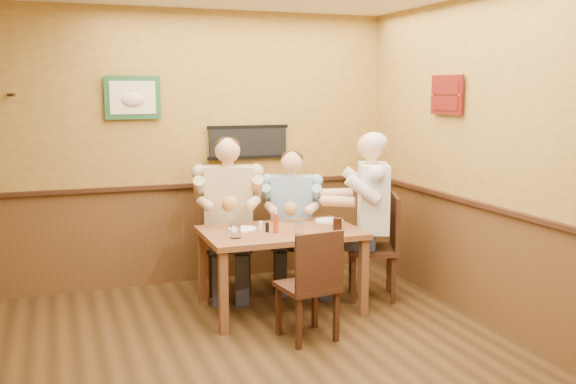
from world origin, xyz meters
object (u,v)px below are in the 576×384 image
at_px(chair_right_end, 372,247).
at_px(pepper_shaker, 267,227).
at_px(chair_back_left, 229,244).
at_px(water_glass_left, 236,230).
at_px(hot_sauce_bottle, 276,222).
at_px(dining_table, 281,240).
at_px(diner_blue_polo, 292,225).
at_px(diner_white_elder, 373,225).
at_px(water_glass_mid, 300,228).
at_px(cola_tumbler, 337,224).
at_px(diner_tan_shirt, 228,223).
at_px(chair_near_side, 307,284).
at_px(chair_back_right, 292,243).
at_px(salt_shaker, 261,226).

xyz_separation_m(chair_right_end, pepper_shaker, (-1.09, -0.07, 0.29)).
xyz_separation_m(chair_back_left, water_glass_left, (-0.17, -0.88, 0.33)).
bearing_deg(hot_sauce_bottle, chair_right_end, 7.25).
bearing_deg(dining_table, diner_blue_polo, 62.33).
xyz_separation_m(diner_white_elder, pepper_shaker, (-1.09, -0.07, 0.07)).
bearing_deg(diner_white_elder, hot_sauce_bottle, -60.10).
bearing_deg(water_glass_mid, cola_tumbler, 8.66).
xyz_separation_m(dining_table, pepper_shaker, (-0.14, -0.04, 0.13)).
distance_m(diner_blue_polo, water_glass_left, 1.23).
relative_size(diner_tan_shirt, pepper_shaker, 16.55).
bearing_deg(chair_near_side, chair_back_right, -113.17).
bearing_deg(chair_back_left, water_glass_mid, -54.40).
bearing_deg(diner_white_elder, chair_right_end, 180.00).
relative_size(chair_back_right, salt_shaker, 10.85).
xyz_separation_m(dining_table, salt_shaker, (-0.17, 0.05, 0.13)).
relative_size(dining_table, cola_tumbler, 13.03).
height_order(chair_back_right, water_glass_mid, chair_back_right).
relative_size(diner_white_elder, pepper_shaker, 17.17).
bearing_deg(dining_table, hot_sauce_bottle, -130.01).
xyz_separation_m(diner_tan_shirt, water_glass_mid, (0.39, -0.94, 0.11)).
xyz_separation_m(water_glass_left, water_glass_mid, (0.56, -0.06, -0.01)).
xyz_separation_m(chair_near_side, hot_sauce_bottle, (-0.05, 0.61, 0.39)).
bearing_deg(water_glass_mid, salt_shaker, 132.43).
height_order(chair_back_left, diner_white_elder, diner_white_elder).
bearing_deg(chair_back_right, water_glass_left, -111.67).
height_order(diner_blue_polo, cola_tumbler, diner_blue_polo).
bearing_deg(cola_tumbler, hot_sauce_bottle, 171.73).
bearing_deg(chair_back_left, diner_tan_shirt, 0.00).
xyz_separation_m(chair_near_side, water_glass_left, (-0.44, 0.54, 0.36)).
bearing_deg(diner_blue_polo, diner_tan_shirt, -157.79).
bearing_deg(water_glass_left, chair_right_end, 8.36).
xyz_separation_m(dining_table, hot_sauce_bottle, (-0.08, -0.10, 0.19)).
bearing_deg(chair_right_end, diner_white_elder, 180.00).
relative_size(chair_back_right, water_glass_mid, 8.05).
bearing_deg(water_glass_left, dining_table, 20.27).
distance_m(diner_tan_shirt, cola_tumbler, 1.18).
bearing_deg(chair_right_end, salt_shaker, -68.25).
relative_size(water_glass_mid, cola_tumbler, 1.01).
xyz_separation_m(chair_back_right, cola_tumbler, (0.11, -0.88, 0.37)).
height_order(chair_near_side, diner_white_elder, diner_white_elder).
relative_size(diner_tan_shirt, cola_tumbler, 12.91).
xyz_separation_m(dining_table, chair_back_right, (0.37, 0.71, -0.22)).
bearing_deg(cola_tumbler, pepper_shaker, 167.57).
bearing_deg(cola_tumbler, water_glass_mid, -171.34).
bearing_deg(chair_near_side, chair_right_end, -150.07).
distance_m(chair_back_right, water_glass_left, 1.27).
height_order(diner_white_elder, water_glass_left, diner_white_elder).
relative_size(dining_table, pepper_shaker, 16.70).
bearing_deg(diner_blue_polo, water_glass_left, -111.67).
bearing_deg(chair_back_left, dining_table, -53.80).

